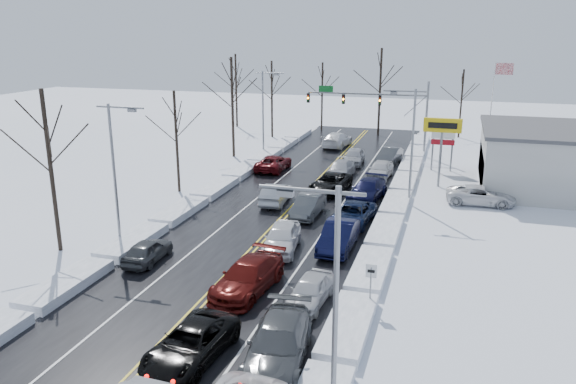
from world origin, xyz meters
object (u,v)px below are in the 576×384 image
(tires_plus_sign, at_px, (442,130))
(flagpole, at_px, (493,101))
(oncoming_car_0, at_px, (276,203))
(traffic_signal_mast, at_px, (379,104))

(tires_plus_sign, height_order, flagpole, flagpole)
(tires_plus_sign, relative_size, oncoming_car_0, 1.26)
(flagpole, bearing_deg, traffic_signal_mast, -170.27)
(tires_plus_sign, bearing_deg, oncoming_car_0, -144.01)
(flagpole, relative_size, oncoming_car_0, 2.10)
(tires_plus_sign, distance_m, oncoming_car_0, 15.76)
(tires_plus_sign, relative_size, flagpole, 0.60)
(traffic_signal_mast, distance_m, oncoming_car_0, 22.08)
(oncoming_car_0, bearing_deg, flagpole, -130.25)
(flagpole, height_order, oncoming_car_0, flagpole)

